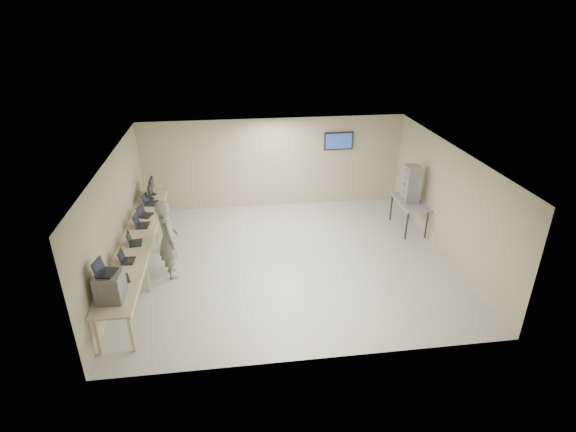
{
  "coord_description": "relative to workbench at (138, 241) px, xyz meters",
  "views": [
    {
      "loc": [
        -1.31,
        -9.65,
        5.88
      ],
      "look_at": [
        0.0,
        0.2,
        1.15
      ],
      "focal_mm": 28.0,
      "sensor_mm": 36.0,
      "label": 1
    }
  ],
  "objects": [
    {
      "name": "laptop_on_box",
      "position": [
        -0.12,
        -2.39,
        0.7
      ],
      "size": [
        0.38,
        0.42,
        0.29
      ],
      "rotation": [
        0.0,
        0.0,
        -0.22
      ],
      "color": "black",
      "rests_on": "equipment_box"
    },
    {
      "name": "side_table",
      "position": [
        7.19,
        1.32,
        -0.04
      ],
      "size": [
        0.67,
        1.43,
        0.86
      ],
      "color": "gray",
      "rests_on": "ground"
    },
    {
      "name": "soldier",
      "position": [
        0.74,
        -0.26,
        0.14
      ],
      "size": [
        0.65,
        0.81,
        1.93
      ],
      "primitive_type": "imported",
      "rotation": [
        0.0,
        0.0,
        1.87
      ],
      "color": "slate",
      "rests_on": "ground"
    },
    {
      "name": "laptop_3",
      "position": [
        -0.03,
        0.63,
        0.15
      ],
      "size": [
        0.33,
        0.4,
        0.31
      ],
      "rotation": [
        0.0,
        0.0,
        -0.04
      ],
      "color": "black",
      "rests_on": "workbench"
    },
    {
      "name": "laptop_5",
      "position": [
        -0.02,
        2.0,
        0.15
      ],
      "size": [
        0.39,
        0.43,
        0.3
      ],
      "rotation": [
        0.0,
        0.0,
        -0.19
      ],
      "color": "black",
      "rests_on": "workbench"
    },
    {
      "name": "equipment_box",
      "position": [
        -0.06,
        -2.39,
        0.35
      ],
      "size": [
        0.48,
        0.55,
        0.55
      ],
      "primitive_type": "cube",
      "rotation": [
        0.0,
        0.0,
        -0.04
      ],
      "color": "#575C64",
      "rests_on": "workbench"
    },
    {
      "name": "laptop_0",
      "position": [
        -0.06,
        -1.77,
        0.15
      ],
      "size": [
        0.41,
        0.44,
        0.29
      ],
      "rotation": [
        0.0,
        0.0,
        0.34
      ],
      "color": "black",
      "rests_on": "workbench"
    },
    {
      "name": "laptop_1",
      "position": [
        -0.07,
        -1.06,
        0.14
      ],
      "size": [
        0.29,
        0.35,
        0.27
      ],
      "rotation": [
        0.0,
        0.0,
        -0.03
      ],
      "color": "black",
      "rests_on": "workbench"
    },
    {
      "name": "storage_bins",
      "position": [
        7.17,
        1.32,
        0.55
      ],
      "size": [
        0.39,
        0.44,
        1.04
      ],
      "color": "#96999C",
      "rests_on": "side_table"
    },
    {
      "name": "monitor_near",
      "position": [
        -0.01,
        2.34,
        0.33
      ],
      "size": [
        0.19,
        0.42,
        0.42
      ],
      "color": "black",
      "rests_on": "workbench"
    },
    {
      "name": "laptop_4",
      "position": [
        -0.03,
        1.22,
        0.15
      ],
      "size": [
        0.41,
        0.44,
        0.29
      ],
      "rotation": [
        0.0,
        0.0,
        -0.33
      ],
      "color": "black",
      "rests_on": "workbench"
    },
    {
      "name": "workbench",
      "position": [
        0.0,
        0.0,
        0.0
      ],
      "size": [
        0.76,
        6.0,
        0.9
      ],
      "color": "tan",
      "rests_on": "ground"
    },
    {
      "name": "monitor_far",
      "position": [
        -0.01,
        2.65,
        0.37
      ],
      "size": [
        0.22,
        0.49,
        0.49
      ],
      "color": "black",
      "rests_on": "workbench"
    },
    {
      "name": "room",
      "position": [
        3.62,
        0.06,
        0.58
      ],
      "size": [
        8.01,
        7.01,
        2.81
      ],
      "color": "beige",
      "rests_on": "ground"
    },
    {
      "name": "laptop_2",
      "position": [
        -0.05,
        -0.27,
        0.15
      ],
      "size": [
        0.34,
        0.39,
        0.29
      ],
      "rotation": [
        0.0,
        0.0,
        0.1
      ],
      "color": "black",
      "rests_on": "workbench"
    }
  ]
}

